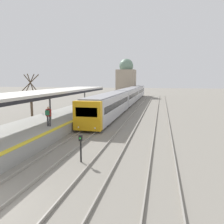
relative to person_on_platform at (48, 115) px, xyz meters
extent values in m
cube|color=gray|center=(5.29, -10.20, -1.87)|extent=(0.07, 120.00, 0.15)
cube|color=beige|center=(-1.53, 3.12, 1.72)|extent=(4.00, 24.98, 0.20)
cube|color=black|center=(0.43, 3.12, 1.50)|extent=(0.08, 24.98, 0.24)
cylinder|color=#47474C|center=(-1.53, 3.12, 0.32)|extent=(0.16, 0.16, 2.60)
cylinder|color=#47474C|center=(-1.53, 13.11, 0.32)|extent=(0.16, 0.16, 2.60)
cylinder|color=#2D2D33|center=(-0.10, 0.04, -0.56)|extent=(0.14, 0.14, 0.85)
cylinder|color=#2D2D33|center=(0.10, 0.04, -0.56)|extent=(0.14, 0.14, 0.85)
cube|color=maroon|center=(0.00, 0.04, 0.16)|extent=(0.40, 0.22, 0.60)
sphere|color=tan|center=(0.00, 0.04, 0.57)|extent=(0.22, 0.22, 0.22)
cube|color=#236B47|center=(0.00, -0.16, 0.18)|extent=(0.30, 0.18, 0.40)
cube|color=gold|center=(2.68, 2.18, -0.35)|extent=(2.60, 0.70, 2.66)
cube|color=black|center=(2.68, 1.85, 0.03)|extent=(2.03, 0.04, 0.85)
sphere|color=#EFEACC|center=(1.90, 1.84, -1.38)|extent=(0.16, 0.16, 0.16)
sphere|color=#EFEACC|center=(3.46, 1.84, -1.38)|extent=(0.16, 0.16, 0.16)
cube|color=#B7B7BC|center=(2.68, 10.37, -0.35)|extent=(2.60, 15.68, 2.66)
cube|color=gray|center=(2.68, 10.37, 1.05)|extent=(2.29, 15.36, 0.12)
cube|color=black|center=(2.68, 10.37, -0.05)|extent=(2.62, 14.42, 0.69)
cylinder|color=black|center=(1.57, 5.28, -1.60)|extent=(0.12, 0.70, 0.70)
cylinder|color=black|center=(3.79, 5.28, -1.60)|extent=(0.12, 0.70, 0.70)
cylinder|color=black|center=(1.57, 15.46, -1.60)|extent=(0.12, 0.70, 0.70)
cylinder|color=black|center=(3.79, 15.46, -1.60)|extent=(0.12, 0.70, 0.70)
cube|color=#B7B7BC|center=(2.68, 26.40, -0.35)|extent=(2.60, 15.68, 2.66)
cube|color=gray|center=(2.68, 26.40, 1.05)|extent=(2.29, 15.36, 0.12)
cube|color=black|center=(2.68, 26.40, -0.05)|extent=(2.62, 14.42, 0.69)
cylinder|color=black|center=(1.57, 21.30, -1.60)|extent=(0.12, 0.70, 0.70)
cylinder|color=black|center=(3.79, 21.30, -1.60)|extent=(0.12, 0.70, 0.70)
cylinder|color=black|center=(1.57, 31.49, -1.60)|extent=(0.12, 0.70, 0.70)
cylinder|color=black|center=(3.79, 31.49, -1.60)|extent=(0.12, 0.70, 0.70)
cube|color=#B7B7BC|center=(2.68, 42.42, -0.35)|extent=(2.60, 15.68, 2.66)
cube|color=gray|center=(2.68, 42.42, 1.05)|extent=(2.29, 15.36, 0.12)
cube|color=black|center=(2.68, 42.42, -0.05)|extent=(2.62, 14.42, 0.69)
cylinder|color=black|center=(1.57, 37.33, -1.60)|extent=(0.12, 0.70, 0.70)
cylinder|color=black|center=(3.79, 37.33, -1.60)|extent=(0.12, 0.70, 0.70)
cylinder|color=black|center=(1.57, 47.52, -1.60)|extent=(0.12, 0.70, 0.70)
cylinder|color=black|center=(3.79, 47.52, -1.60)|extent=(0.12, 0.70, 0.70)
cylinder|color=black|center=(4.61, -4.65, -1.30)|extent=(0.10, 0.10, 1.29)
cube|color=black|center=(4.61, -4.65, -0.47)|extent=(0.20, 0.14, 0.36)
sphere|color=green|center=(4.61, -4.74, -0.47)|extent=(0.11, 0.11, 0.11)
cube|color=gray|center=(-0.92, 46.31, 1.84)|extent=(5.18, 5.18, 7.58)
sphere|color=slate|center=(-0.92, 46.31, 6.72)|extent=(3.99, 3.99, 3.99)
cylinder|color=#4C3D2D|center=(-7.59, 9.27, -0.25)|extent=(0.32, 0.32, 3.39)
cylinder|color=#4C3D2D|center=(-7.59, 9.27, 2.53)|extent=(0.40, 1.61, 2.23)
cylinder|color=#4C3D2D|center=(-7.59, 9.27, 2.49)|extent=(2.56, 0.12, 2.18)
cylinder|color=#4C3D2D|center=(-7.59, 9.27, 2.53)|extent=(0.40, 1.61, 2.23)
cylinder|color=#4C3D2D|center=(-7.59, 9.27, 2.49)|extent=(2.45, 0.99, 2.18)
camera|label=1|loc=(9.14, -16.31, 2.92)|focal=35.00mm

